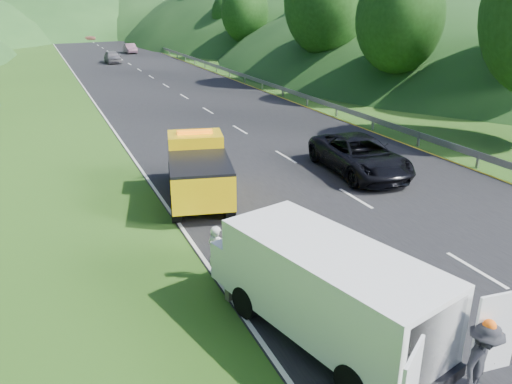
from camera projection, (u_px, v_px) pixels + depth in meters
name	position (u px, v px, depth m)	size (l,w,h in m)	color
ground	(347.00, 260.00, 14.75)	(320.00, 320.00, 0.00)	#38661E
road_surface	(151.00, 77.00, 50.10)	(14.00, 200.00, 0.02)	black
guardrail	(187.00, 61.00, 63.52)	(0.06, 140.00, 1.52)	gray
tree_line_right	(255.00, 52.00, 74.68)	(14.00, 140.00, 14.00)	#215318
hills_backdrop	(86.00, 30.00, 132.45)	(201.00, 288.60, 44.00)	#2D5B23
tow_truck	(198.00, 169.00, 18.86)	(3.33, 6.04, 2.46)	black
white_van	(324.00, 286.00, 10.96)	(4.23, 6.92, 2.29)	black
woman	(218.00, 279.00, 13.75)	(0.57, 0.42, 1.58)	silver
child	(282.00, 294.00, 13.04)	(0.43, 0.34, 0.89)	tan
suitcase	(232.00, 289.00, 12.72)	(0.34, 0.19, 0.54)	#555440
passing_suv	(358.00, 173.00, 22.17)	(2.67, 5.78, 1.61)	black
dist_car_a	(113.00, 63.00, 61.33)	(1.73, 4.31, 1.47)	#555459
dist_car_b	(131.00, 53.00, 73.01)	(1.41, 4.03, 1.33)	#6E495B
dist_car_c	(89.00, 41.00, 94.81)	(2.21, 5.45, 1.58)	#9C5F4E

